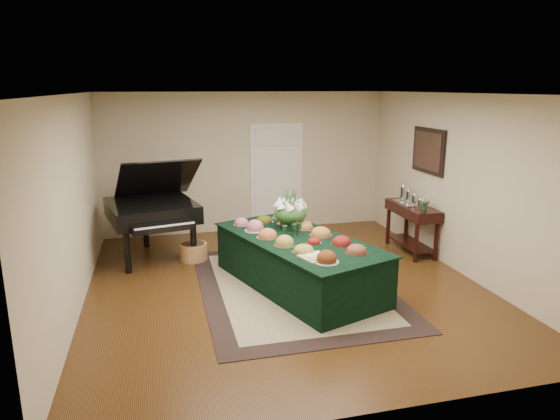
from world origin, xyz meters
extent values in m
plane|color=black|center=(0.00, 0.00, 0.00)|extent=(6.00, 6.00, 0.00)
cube|color=black|center=(0.10, -0.06, 0.01)|extent=(2.60, 3.64, 0.01)
cube|color=beige|center=(0.10, -0.06, 0.01)|extent=(2.08, 3.12, 0.01)
cube|color=white|center=(0.60, 2.98, 1.05)|extent=(1.05, 0.04, 2.10)
cube|color=white|center=(0.60, 2.96, 1.00)|extent=(0.90, 0.06, 2.00)
cube|color=black|center=(0.17, -0.08, 0.36)|extent=(2.02, 2.92, 0.71)
cube|color=black|center=(0.17, -0.08, 0.72)|extent=(2.10, 2.99, 0.02)
cylinder|color=silver|center=(-0.12, 0.85, 0.73)|extent=(0.31, 0.31, 0.01)
ellipsoid|color=#4E5C17|center=(-0.12, 0.85, 0.77)|extent=(0.25, 0.25, 0.07)
cylinder|color=silver|center=(0.65, -0.51, 0.73)|extent=(0.31, 0.31, 0.01)
ellipsoid|color=maroon|center=(0.65, -0.51, 0.78)|extent=(0.25, 0.25, 0.08)
cylinder|color=silver|center=(-0.49, 0.76, 0.73)|extent=(0.26, 0.26, 0.01)
ellipsoid|color=pink|center=(-0.49, 0.76, 0.78)|extent=(0.21, 0.21, 0.08)
cylinder|color=silver|center=(0.37, 0.34, 0.73)|extent=(0.33, 0.33, 0.01)
ellipsoid|color=#CB803B|center=(0.37, 0.34, 0.78)|extent=(0.27, 0.27, 0.09)
cylinder|color=silver|center=(-0.11, -0.38, 0.73)|extent=(0.30, 0.30, 0.01)
ellipsoid|color=gold|center=(-0.11, -0.38, 0.79)|extent=(0.25, 0.25, 0.10)
cylinder|color=silver|center=(-0.25, 0.03, 0.73)|extent=(0.32, 0.32, 0.01)
ellipsoid|color=#CB803B|center=(-0.25, 0.03, 0.78)|extent=(0.26, 0.26, 0.09)
cylinder|color=silver|center=(0.07, -0.69, 0.73)|extent=(0.31, 0.31, 0.01)
ellipsoid|color=gold|center=(0.07, -0.69, 0.77)|extent=(0.25, 0.25, 0.07)
cylinder|color=silver|center=(0.51, -0.06, 0.73)|extent=(0.34, 0.34, 0.01)
ellipsoid|color=#CB803B|center=(0.51, -0.06, 0.78)|extent=(0.28, 0.28, 0.09)
cylinder|color=silver|center=(0.71, -0.89, 0.73)|extent=(0.31, 0.31, 0.01)
ellipsoid|color=brown|center=(0.71, -0.89, 0.78)|extent=(0.25, 0.25, 0.08)
cylinder|color=#B5BEB4|center=(0.23, -1.12, 0.73)|extent=(0.30, 0.30, 0.01)
ellipsoid|color=maroon|center=(0.23, -1.12, 0.79)|extent=(0.25, 0.25, 0.11)
cylinder|color=silver|center=(0.20, 0.66, 0.73)|extent=(0.29, 0.29, 0.01)
ellipsoid|color=brown|center=(0.20, 0.66, 0.79)|extent=(0.24, 0.24, 0.10)
cylinder|color=silver|center=(0.18, 1.00, 0.73)|extent=(0.27, 0.27, 0.01)
ellipsoid|color=gold|center=(0.18, 1.00, 0.77)|extent=(0.22, 0.22, 0.07)
cylinder|color=#B5BEB4|center=(-0.35, 0.42, 0.73)|extent=(0.31, 0.31, 0.01)
ellipsoid|color=pink|center=(-0.35, 0.42, 0.80)|extent=(0.25, 0.25, 0.12)
cylinder|color=silver|center=(0.31, -0.37, 0.73)|extent=(0.22, 0.22, 0.01)
ellipsoid|color=maroon|center=(0.31, -0.37, 0.76)|extent=(0.18, 0.18, 0.05)
cube|color=tan|center=(0.15, -0.93, 0.74)|extent=(0.43, 0.43, 0.02)
ellipsoid|color=white|center=(0.08, -0.92, 0.78)|extent=(0.14, 0.14, 0.08)
ellipsoid|color=white|center=(0.20, -0.85, 0.78)|extent=(0.12, 0.12, 0.07)
cube|color=orange|center=(0.22, -0.99, 0.77)|extent=(0.11, 0.11, 0.05)
cylinder|color=#15361E|center=(0.19, 0.43, 0.82)|extent=(0.19, 0.19, 0.19)
ellipsoid|color=#285622|center=(0.19, 0.43, 0.96)|extent=(0.48, 0.48, 0.32)
cylinder|color=black|center=(-2.21, 1.07, 0.33)|extent=(0.10, 0.10, 0.67)
cylinder|color=black|center=(-1.19, 1.30, 0.33)|extent=(0.10, 0.10, 0.67)
cylinder|color=black|center=(-1.96, 2.34, 0.33)|extent=(0.10, 0.10, 0.67)
cube|color=black|center=(-1.83, 1.74, 0.81)|extent=(1.60, 1.68, 0.29)
cube|color=black|center=(-1.65, 0.95, 0.72)|extent=(0.98, 0.42, 0.10)
cube|color=black|center=(-1.71, 1.92, 1.30)|extent=(1.47, 1.28, 0.74)
cylinder|color=#AC7745|center=(-1.19, 1.41, 0.14)|extent=(0.45, 0.45, 0.28)
cylinder|color=black|center=(2.31, 0.44, 0.33)|extent=(0.07, 0.07, 0.65)
cylinder|color=black|center=(2.68, 0.44, 0.33)|extent=(0.07, 0.07, 0.65)
cylinder|color=black|center=(2.31, 1.46, 0.33)|extent=(0.07, 0.07, 0.65)
cylinder|color=black|center=(2.68, 1.46, 0.33)|extent=(0.07, 0.07, 0.65)
cube|color=black|center=(2.50, 0.95, 0.74)|extent=(0.45, 1.21, 0.18)
cube|color=black|center=(2.50, 0.95, 0.15)|extent=(0.38, 1.06, 0.03)
cube|color=silver|center=(2.50, 1.10, 0.84)|extent=(0.34, 0.58, 0.02)
cylinder|color=#15361E|center=(2.50, 0.57, 0.88)|extent=(0.07, 0.07, 0.11)
ellipsoid|color=#D18794|center=(2.50, 0.57, 0.98)|extent=(0.16, 0.16, 0.11)
cube|color=black|center=(2.72, 0.95, 1.75)|extent=(0.04, 0.95, 0.75)
cube|color=#51151A|center=(2.69, 0.95, 1.75)|extent=(0.01, 0.82, 0.62)
camera|label=1|loc=(-1.70, -6.51, 2.79)|focal=32.00mm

